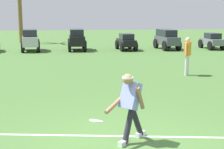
{
  "coord_description": "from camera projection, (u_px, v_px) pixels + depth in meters",
  "views": [
    {
      "loc": [
        -0.89,
        -6.29,
        2.64
      ],
      "look_at": [
        0.07,
        2.88,
        0.9
      ],
      "focal_mm": 55.0,
      "sensor_mm": 36.0,
      "label": 1
    }
  ],
  "objects": [
    {
      "name": "frisbee_thrower",
      "position": [
        130.0,
        104.0,
        6.82
      ],
      "size": [
        0.94,
        0.74,
        1.42
      ],
      "color": "#23232D",
      "rests_on": "ground_plane"
    },
    {
      "name": "parked_car_slot_c",
      "position": [
        30.0,
        40.0,
        22.28
      ],
      "size": [
        1.43,
        2.45,
        1.4
      ],
      "color": "#B7BABF",
      "rests_on": "ground_plane"
    },
    {
      "name": "parked_car_slot_e",
      "position": [
        126.0,
        42.0,
        22.86
      ],
      "size": [
        1.28,
        2.27,
        1.1
      ],
      "color": "black",
      "rests_on": "ground_plane"
    },
    {
      "name": "teammate_midfield",
      "position": [
        187.0,
        53.0,
        13.9
      ],
      "size": [
        0.36,
        0.44,
        1.56
      ],
      "color": "silver",
      "rests_on": "ground_plane"
    },
    {
      "name": "palm_tree_left_of_centre",
      "position": [
        20.0,
        3.0,
        27.4
      ],
      "size": [
        3.35,
        2.95,
        5.4
      ],
      "color": "brown",
      "rests_on": "ground_plane"
    },
    {
      "name": "parked_car_slot_g",
      "position": [
        212.0,
        41.0,
        23.52
      ],
      "size": [
        1.19,
        2.24,
        1.1
      ],
      "color": "slate",
      "rests_on": "ground_plane"
    },
    {
      "name": "parked_car_slot_f",
      "position": [
        167.0,
        39.0,
        23.29
      ],
      "size": [
        1.43,
        2.5,
        1.34
      ],
      "color": "#474C51",
      "rests_on": "ground_plane"
    },
    {
      "name": "field_line_paint",
      "position": [
        120.0,
        136.0,
        7.27
      ],
      "size": [
        25.53,
        3.83,
        0.01
      ],
      "primitive_type": "cube",
      "rotation": [
        0.0,
        0.0,
        -0.15
      ],
      "color": "white",
      "rests_on": "ground_plane"
    },
    {
      "name": "parked_car_slot_d",
      "position": [
        77.0,
        39.0,
        22.66
      ],
      "size": [
        1.24,
        2.38,
        1.4
      ],
      "color": "black",
      "rests_on": "ground_plane"
    },
    {
      "name": "ground_plane",
      "position": [
        124.0,
        147.0,
        6.72
      ],
      "size": [
        80.0,
        80.0,
        0.0
      ],
      "primitive_type": "plane",
      "color": "#456C33"
    },
    {
      "name": "frisbee_in_flight",
      "position": [
        96.0,
        121.0,
        6.32
      ],
      "size": [
        0.37,
        0.37,
        0.09
      ],
      "color": "white"
    }
  ]
}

